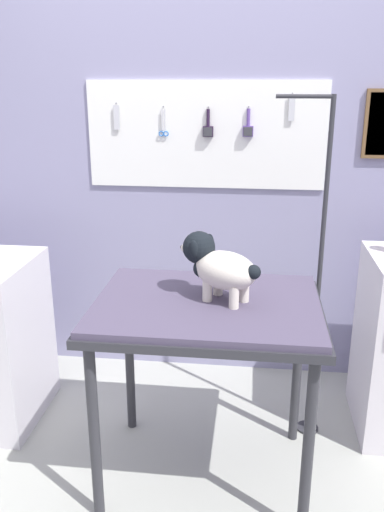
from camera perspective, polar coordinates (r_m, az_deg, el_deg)
rear_wall_panel at (r=3.05m, az=1.13°, el=8.00°), size 4.00×0.11×2.30m
grooming_table at (r=2.21m, az=1.60°, el=-6.87°), size 0.94×0.72×0.85m
grooming_arm at (r=2.57m, az=13.16°, el=-3.52°), size 0.30×0.11×1.65m
dog at (r=2.15m, az=2.75°, el=-1.02°), size 0.36×0.28×0.27m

